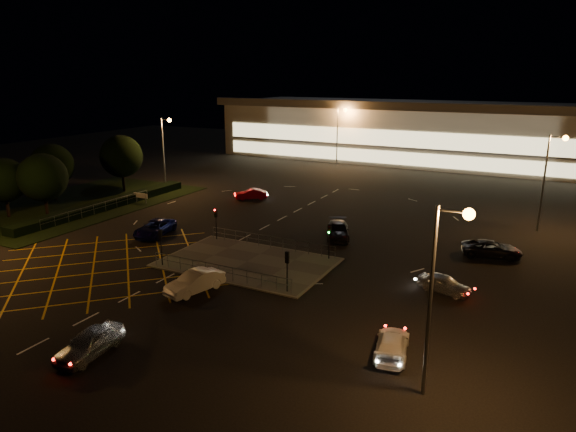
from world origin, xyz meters
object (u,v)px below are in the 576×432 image
at_px(signal_se, 287,263).
at_px(signal_ne, 329,234).
at_px(car_east_grey, 492,249).
at_px(car_left_blue, 155,228).
at_px(car_far_dkgrey, 338,230).
at_px(car_right_silver, 444,284).
at_px(signal_sw, 161,240).
at_px(car_approach_white, 392,344).
at_px(car_queue_white, 195,282).
at_px(car_circ_red, 251,194).
at_px(car_near_silver, 90,343).
at_px(signal_nw, 216,217).

xyz_separation_m(signal_se, signal_ne, (0.00, 7.99, 0.00)).
distance_m(signal_se, car_east_grey, 20.01).
bearing_deg(car_left_blue, car_far_dkgrey, 12.34).
height_order(signal_ne, car_east_grey, signal_ne).
relative_size(signal_ne, car_right_silver, 0.79).
bearing_deg(signal_sw, car_approach_white, 166.97).
height_order(car_right_silver, car_approach_white, car_right_silver).
xyz_separation_m(signal_ne, car_queue_white, (-6.26, -10.99, -1.59)).
relative_size(car_queue_white, car_circ_red, 1.16).
bearing_deg(car_queue_white, car_left_blue, 157.20).
distance_m(car_left_blue, car_circ_red, 17.82).
height_order(car_far_dkgrey, car_east_grey, car_far_dkgrey).
xyz_separation_m(car_near_silver, car_east_grey, (18.79, 28.51, -0.06)).
height_order(signal_sw, signal_ne, same).
bearing_deg(car_approach_white, car_queue_white, -18.17).
distance_m(signal_sw, car_approach_white, 22.10).
xyz_separation_m(car_left_blue, car_approach_white, (27.96, -11.43, -0.10)).
relative_size(signal_nw, car_east_grey, 0.61).
bearing_deg(car_queue_white, car_far_dkgrey, 89.99).
bearing_deg(signal_nw, car_approach_white, -31.11).
distance_m(signal_se, signal_nw, 14.41).
bearing_deg(car_approach_white, car_near_silver, 16.39).
height_order(signal_ne, car_circ_red, signal_ne).
relative_size(signal_sw, car_queue_white, 0.66).
distance_m(signal_se, car_near_silver, 14.55).
distance_m(signal_se, car_left_blue, 19.66).
bearing_deg(car_east_grey, signal_nw, 93.53).
height_order(signal_sw, car_circ_red, signal_sw).
bearing_deg(car_circ_red, signal_nw, -15.78).
distance_m(signal_sw, car_right_silver, 23.14).
relative_size(car_left_blue, car_right_silver, 1.37).
height_order(car_queue_white, car_right_silver, car_queue_white).
distance_m(signal_ne, car_far_dkgrey, 6.64).
bearing_deg(car_approach_white, car_far_dkgrey, -70.95).
bearing_deg(signal_nw, car_far_dkgrey, 31.07).
distance_m(car_east_grey, car_approach_white, 20.64).
bearing_deg(car_right_silver, signal_se, 133.05).
relative_size(signal_se, car_near_silver, 0.69).
relative_size(signal_nw, car_near_silver, 0.69).
relative_size(car_far_dkgrey, car_east_grey, 1.03).
relative_size(car_queue_white, car_right_silver, 1.19).
bearing_deg(car_far_dkgrey, signal_ne, -98.14).
xyz_separation_m(signal_se, car_far_dkgrey, (-1.66, 14.22, -1.59)).
distance_m(signal_sw, car_east_grey, 29.11).
relative_size(car_near_silver, car_approach_white, 1.01).
bearing_deg(car_approach_white, signal_ne, -64.90).
distance_m(car_queue_white, car_approach_white, 15.84).
height_order(signal_nw, car_east_grey, signal_nw).
relative_size(car_left_blue, car_far_dkgrey, 1.03).
bearing_deg(car_far_dkgrey, car_circ_red, 125.24).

